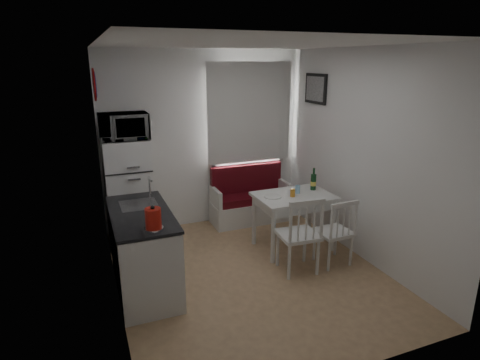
# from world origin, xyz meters

# --- Properties ---
(floor) EXTENTS (3.00, 3.50, 0.02)m
(floor) POSITION_xyz_m (0.00, 0.00, 0.00)
(floor) COLOR #A07A55
(floor) RESTS_ON ground
(ceiling) EXTENTS (3.00, 3.50, 0.02)m
(ceiling) POSITION_xyz_m (0.00, 0.00, 2.60)
(ceiling) COLOR white
(ceiling) RESTS_ON wall_back
(wall_back) EXTENTS (3.00, 0.02, 2.60)m
(wall_back) POSITION_xyz_m (0.00, 1.75, 1.30)
(wall_back) COLOR white
(wall_back) RESTS_ON floor
(wall_front) EXTENTS (3.00, 0.02, 2.60)m
(wall_front) POSITION_xyz_m (0.00, -1.75, 1.30)
(wall_front) COLOR white
(wall_front) RESTS_ON floor
(wall_left) EXTENTS (0.02, 3.50, 2.60)m
(wall_left) POSITION_xyz_m (-1.50, 0.00, 1.30)
(wall_left) COLOR white
(wall_left) RESTS_ON floor
(wall_right) EXTENTS (0.02, 3.50, 2.60)m
(wall_right) POSITION_xyz_m (1.50, 0.00, 1.30)
(wall_right) COLOR white
(wall_right) RESTS_ON floor
(window) EXTENTS (1.22, 0.06, 1.47)m
(window) POSITION_xyz_m (0.70, 1.72, 1.62)
(window) COLOR silver
(window) RESTS_ON wall_back
(curtain) EXTENTS (1.35, 0.02, 1.50)m
(curtain) POSITION_xyz_m (0.70, 1.65, 1.68)
(curtain) COLOR silver
(curtain) RESTS_ON wall_back
(kitchen_counter) EXTENTS (0.62, 1.32, 1.16)m
(kitchen_counter) POSITION_xyz_m (-1.20, 0.16, 0.46)
(kitchen_counter) COLOR silver
(kitchen_counter) RESTS_ON floor
(wall_sign) EXTENTS (0.03, 0.40, 0.40)m
(wall_sign) POSITION_xyz_m (-1.47, 1.45, 2.15)
(wall_sign) COLOR navy
(wall_sign) RESTS_ON wall_left
(picture_frame) EXTENTS (0.04, 0.52, 0.42)m
(picture_frame) POSITION_xyz_m (1.48, 1.10, 2.05)
(picture_frame) COLOR black
(picture_frame) RESTS_ON wall_right
(bench) EXTENTS (1.22, 0.47, 0.87)m
(bench) POSITION_xyz_m (0.65, 1.51, 0.29)
(bench) COLOR silver
(bench) RESTS_ON floor
(dining_table) EXTENTS (1.00, 0.71, 0.75)m
(dining_table) POSITION_xyz_m (0.81, 0.44, 0.66)
(dining_table) COLOR silver
(dining_table) RESTS_ON floor
(chair_left) EXTENTS (0.48, 0.46, 0.52)m
(chair_left) POSITION_xyz_m (0.56, -0.23, 0.59)
(chair_left) COLOR silver
(chair_left) RESTS_ON floor
(chair_right) EXTENTS (0.42, 0.40, 0.46)m
(chair_right) POSITION_xyz_m (1.06, -0.22, 0.53)
(chair_right) COLOR silver
(chair_right) RESTS_ON floor
(fridge) EXTENTS (0.59, 0.59, 1.46)m
(fridge) POSITION_xyz_m (-1.18, 1.40, 0.73)
(fridge) COLOR white
(fridge) RESTS_ON floor
(microwave) EXTENTS (0.61, 0.41, 0.34)m
(microwave) POSITION_xyz_m (-1.18, 1.35, 1.63)
(microwave) COLOR white
(microwave) RESTS_ON fridge
(kettle) EXTENTS (0.18, 0.18, 0.24)m
(kettle) POSITION_xyz_m (-1.15, -0.38, 1.02)
(kettle) COLOR #AF170E
(kettle) RESTS_ON kitchen_counter
(wine_bottle) EXTENTS (0.08, 0.08, 0.30)m
(wine_bottle) POSITION_xyz_m (1.16, 0.54, 0.90)
(wine_bottle) COLOR #123A1B
(wine_bottle) RESTS_ON dining_table
(drinking_glass_orange) EXTENTS (0.06, 0.06, 0.11)m
(drinking_glass_orange) POSITION_xyz_m (0.76, 0.39, 0.80)
(drinking_glass_orange) COLOR orange
(drinking_glass_orange) RESTS_ON dining_table
(drinking_glass_blue) EXTENTS (0.06, 0.06, 0.11)m
(drinking_glass_blue) POSITION_xyz_m (0.89, 0.49, 0.80)
(drinking_glass_blue) COLOR #89C4E9
(drinking_glass_blue) RESTS_ON dining_table
(plate) EXTENTS (0.22, 0.22, 0.02)m
(plate) POSITION_xyz_m (0.51, 0.46, 0.76)
(plate) COLOR white
(plate) RESTS_ON dining_table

